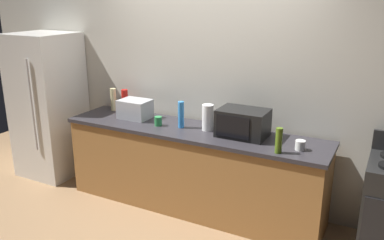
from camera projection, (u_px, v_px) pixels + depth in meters
ground_plane at (174, 224)px, 4.10m from camera, size 8.00×8.00×0.00m
back_wall at (209, 80)px, 4.38m from camera, size 6.40×0.10×2.70m
counter_run at (192, 169)px, 4.30m from camera, size 2.84×0.64×0.90m
refrigerator at (49, 105)px, 5.08m from camera, size 0.72×0.73×1.80m
microwave at (243, 123)px, 3.93m from camera, size 0.48×0.35×0.27m
toaster_oven at (135, 109)px, 4.52m from camera, size 0.34×0.26×0.21m
paper_towel_roll at (208, 118)px, 4.10m from camera, size 0.12×0.12×0.27m
bottle_hand_soap at (113, 99)px, 4.82m from camera, size 0.07×0.07×0.27m
bottle_hot_sauce at (125, 100)px, 4.78m from camera, size 0.08×0.08×0.26m
bottle_olive_oil at (279, 141)px, 3.51m from camera, size 0.06×0.06×0.23m
bottle_spray_cleaner at (181, 115)px, 4.18m from camera, size 0.06×0.06×0.28m
mug_green at (158, 121)px, 4.27m from camera, size 0.08×0.08×0.10m
mug_white at (300, 145)px, 3.60m from camera, size 0.09×0.09×0.09m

